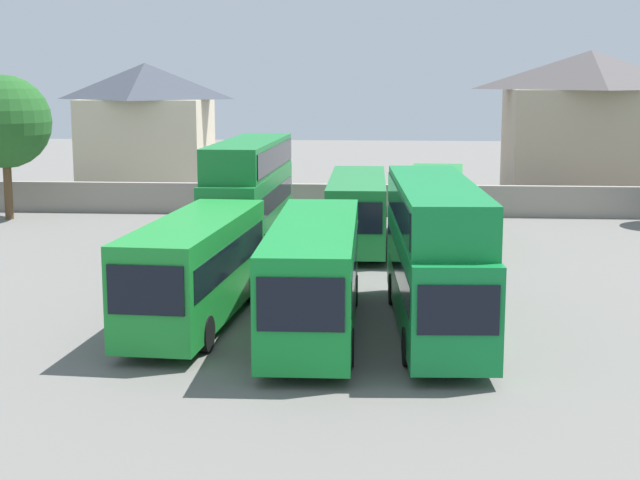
{
  "coord_description": "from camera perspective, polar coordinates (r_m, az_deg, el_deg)",
  "views": [
    {
      "loc": [
        2.51,
        -30.13,
        8.19
      ],
      "look_at": [
        0.0,
        3.0,
        2.4
      ],
      "focal_mm": 54.05,
      "sensor_mm": 36.0,
      "label": 1
    }
  ],
  "objects": [
    {
      "name": "tree_behind_wall",
      "position": [
        56.8,
        -18.18,
        6.65
      ],
      "size": [
        5.2,
        5.2,
        8.09
      ],
      "color": "brown",
      "rests_on": "ground"
    },
    {
      "name": "ground",
      "position": [
        48.89,
        1.33,
        0.24
      ],
      "size": [
        140.0,
        140.0,
        0.0
      ],
      "primitive_type": "plane",
      "color": "slate"
    },
    {
      "name": "bus_5",
      "position": [
        45.59,
        2.23,
        1.96
      ],
      "size": [
        2.83,
        11.04,
        3.33
      ],
      "rotation": [
        0.0,
        0.0,
        -1.55
      ],
      "color": "#1F7B37",
      "rests_on": "ground"
    },
    {
      "name": "bus_6",
      "position": [
        46.14,
        6.79,
        2.06
      ],
      "size": [
        3.37,
        11.48,
        3.43
      ],
      "rotation": [
        0.0,
        0.0,
        -1.64
      ],
      "color": "#208534",
      "rests_on": "ground"
    },
    {
      "name": "house_terrace_left",
      "position": [
        66.07,
        -10.23,
        6.53
      ],
      "size": [
        8.53,
        6.74,
        8.82
      ],
      "color": "beige",
      "rests_on": "ground"
    },
    {
      "name": "bus_2",
      "position": [
        30.46,
        -0.35,
        -1.82
      ],
      "size": [
        2.86,
        11.77,
        3.52
      ],
      "rotation": [
        0.0,
        0.0,
        -1.55
      ],
      "color": "#128930",
      "rests_on": "ground"
    },
    {
      "name": "bus_1",
      "position": [
        31.78,
        -7.36,
        -1.46
      ],
      "size": [
        3.16,
        10.5,
        3.47
      ],
      "rotation": [
        0.0,
        0.0,
        -1.64
      ],
      "color": "#1C8E31",
      "rests_on": "ground"
    },
    {
      "name": "house_terrace_centre",
      "position": [
        64.91,
        15.59,
        6.61
      ],
      "size": [
        10.73,
        7.91,
        9.59
      ],
      "color": "tan",
      "rests_on": "ground"
    },
    {
      "name": "bus_3",
      "position": [
        30.75,
        6.84,
        -0.48
      ],
      "size": [
        3.09,
        11.99,
        4.76
      ],
      "rotation": [
        0.0,
        0.0,
        -1.51
      ],
      "color": "#117F37",
      "rests_on": "ground"
    },
    {
      "name": "depot_boundary_wall",
      "position": [
        55.99,
        1.73,
        2.4
      ],
      "size": [
        56.0,
        0.5,
        1.8
      ],
      "primitive_type": "cube",
      "color": "gray",
      "rests_on": "ground"
    },
    {
      "name": "bus_4",
      "position": [
        46.58,
        -4.2,
        3.22
      ],
      "size": [
        2.91,
        12.1,
        4.97
      ],
      "rotation": [
        0.0,
        0.0,
        -1.6
      ],
      "color": "#177A31",
      "rests_on": "ground"
    }
  ]
}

